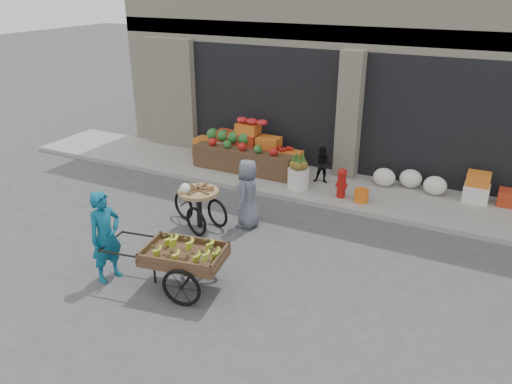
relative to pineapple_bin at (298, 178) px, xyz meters
The scene contains 13 objects.
ground 3.70m from the pineapple_bin, 78.23° to the right, with size 80.00×80.00×0.00m, color #424244.
sidewalk 0.95m from the pineapple_bin, 33.69° to the left, with size 18.00×2.20×0.12m, color gray.
building 5.41m from the pineapple_bin, 80.40° to the left, with size 14.00×6.45×7.00m.
fruit_display 1.92m from the pineapple_bin, 155.76° to the left, with size 3.10×1.12×1.24m.
pineapple_bin is the anchor object (origin of this frame).
fire_hydrant 1.11m from the pineapple_bin, ahead, with size 0.22×0.22×0.71m.
orange_bucket 1.61m from the pineapple_bin, ahead, with size 0.32×0.32×0.30m, color orange.
right_bay_goods 3.54m from the pineapple_bin, 18.10° to the left, with size 3.35×0.60×0.70m.
seated_person 0.75m from the pineapple_bin, 56.31° to the left, with size 0.45×0.35×0.93m, color black.
banana_cart 4.68m from the pineapple_bin, 92.00° to the right, with size 2.37×1.27×0.94m.
vendor_woman 5.22m from the pineapple_bin, 106.45° to the right, with size 0.60×0.39×1.64m, color #0F5C79.
tricycle_cart 2.88m from the pineapple_bin, 113.60° to the right, with size 1.45×1.06×0.95m.
vendor_grey 2.16m from the pineapple_bin, 97.09° to the right, with size 0.72×0.47×1.47m, color slate.
Camera 1 is at (3.42, -6.88, 4.84)m, focal length 35.00 mm.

